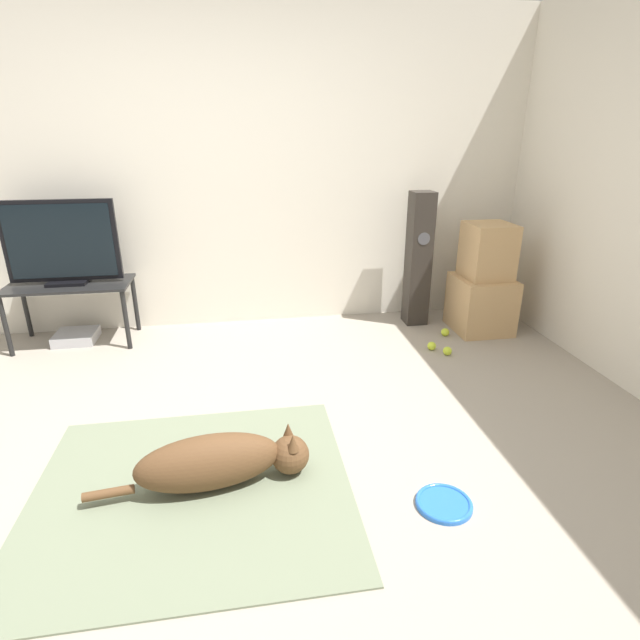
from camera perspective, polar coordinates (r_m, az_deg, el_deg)
name	(u,v)px	position (r m, az deg, el deg)	size (l,w,h in m)	color
ground_plane	(230,465)	(2.70, -10.27, -16.04)	(12.00, 12.00, 0.00)	#9E9384
wall_back	(221,173)	(4.27, -11.23, 16.15)	(8.00, 0.06, 2.55)	silver
area_rug	(193,490)	(2.58, -14.34, -18.31)	(1.50, 1.34, 0.01)	slate
dog	(220,461)	(2.50, -11.32, -15.54)	(1.04, 0.31, 0.27)	brown
frisbee	(444,503)	(2.49, 13.98, -19.66)	(0.26, 0.26, 0.03)	blue
cardboard_box_lower	(481,304)	(4.42, 17.90, 1.76)	(0.44, 0.47, 0.46)	tan
cardboard_box_upper	(488,251)	(4.32, 18.63, 7.50)	(0.35, 0.37, 0.44)	tan
floor_speaker	(418,260)	(4.35, 11.18, 6.78)	(0.19, 0.19, 1.14)	#2D2823
tv_stand	(70,292)	(4.34, -26.64, 2.91)	(0.91, 0.45, 0.49)	black
tv	(61,243)	(4.26, -27.46, 7.77)	(0.82, 0.20, 0.64)	black
tennis_ball_by_boxes	(447,351)	(3.91, 14.35, -3.45)	(0.07, 0.07, 0.07)	#C6E033
tennis_ball_near_speaker	(445,332)	(4.26, 14.11, -1.36)	(0.07, 0.07, 0.07)	#C6E033
tennis_ball_loose_on_carpet	(432,346)	(3.97, 12.65, -2.91)	(0.07, 0.07, 0.07)	#C6E033
game_console	(76,337)	(4.48, -26.08, -1.72)	(0.31, 0.29, 0.08)	#B7B7BC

